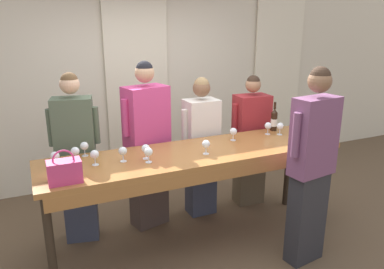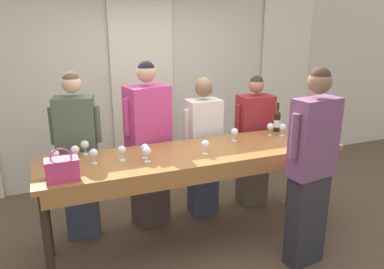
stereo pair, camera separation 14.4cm
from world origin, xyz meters
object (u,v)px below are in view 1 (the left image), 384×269
Objects in this scene: wine_glass_front_left at (84,146)px; wine_glass_back_right at (123,151)px; wine_bottle at (274,120)px; wine_glass_back_left at (75,152)px; host_pouring at (311,166)px; wine_glass_front_mid at (206,144)px; wine_glass_by_bottle at (233,132)px; guest_cream_sweater at (201,147)px; wine_glass_back_mid at (280,126)px; handbag at (64,171)px; wine_glass_front_right at (268,126)px; guest_striped_shirt at (251,141)px; tasting_bar at (196,162)px; guest_olive_jacket at (77,158)px; wine_glass_center_mid at (148,152)px; wine_glass_center_left at (95,155)px; wine_glass_near_host at (146,149)px; wine_glass_by_handbag at (295,128)px; wine_glass_center_right at (55,156)px; guest_pink_top at (147,146)px.

wine_glass_back_right is (0.29, -0.29, 0.00)m from wine_glass_front_left.
wine_glass_back_left is (-2.24, -0.11, -0.03)m from wine_bottle.
wine_glass_front_left is 0.07× the size of host_pouring.
wine_glass_front_mid is 0.53m from wine_glass_by_bottle.
wine_glass_front_left is 0.08× the size of guest_cream_sweater.
wine_glass_by_bottle is at bearing 111.11° from host_pouring.
wine_glass_back_mid is 1.81m from wine_glass_back_right.
handbag is 1.95× the size of wine_glass_front_right.
handbag is 0.17× the size of guest_striped_shirt.
tasting_bar is 1.22m from guest_olive_jacket.
guest_cream_sweater reaches higher than wine_glass_center_mid.
guest_cream_sweater reaches higher than tasting_bar.
wine_glass_back_left is at bearing -177.23° from wine_bottle.
wine_glass_center_mid is (0.45, -0.13, 0.00)m from wine_glass_center_left.
wine_glass_front_right and wine_glass_near_host have the same top height.
wine_glass_front_right is at bearing 5.93° from wine_glass_back_right.
wine_glass_front_mid is 0.78m from wine_glass_back_right.
wine_glass_front_left is at bearing 50.72° from wine_glass_back_left.
host_pouring reaches higher than tasting_bar.
wine_glass_front_left and wine_glass_front_right have the same top height.
wine_glass_near_host and wine_glass_by_handbag have the same top height.
wine_glass_center_mid is at bearing -176.42° from wine_glass_by_handbag.
wine_glass_front_mid is at bearing -1.11° from wine_glass_center_mid.
wine_glass_front_right is 2.26m from wine_glass_center_right.
wine_glass_center_left and wine_glass_back_left have the same top height.
wine_glass_front_right is 1.71m from wine_glass_back_right.
wine_glass_front_mid is at bearing -61.91° from guest_pink_top.
handbag is 0.15× the size of guest_pink_top.
wine_glass_back_mid is at bearing 7.91° from tasting_bar.
wine_glass_center_right is at bearing 95.63° from handbag.
tasting_bar is 1.81× the size of guest_cream_sweater.
wine_glass_back_left is at bearing 178.89° from wine_glass_by_bottle.
wine_glass_front_mid is at bearing 6.05° from handbag.
tasting_bar is 10.98× the size of handbag.
handbag is 1.95× the size of wine_glass_center_right.
wine_glass_front_left is 1.00× the size of wine_glass_back_mid.
guest_pink_top is at bearing 118.09° from wine_glass_front_mid.
wine_glass_back_left is at bearing -97.01° from guest_olive_jacket.
wine_glass_near_host is at bearing -175.54° from wine_glass_back_mid.
wine_glass_center_mid is at bearing -106.39° from guest_pink_top.
wine_glass_center_left is at bearing -80.08° from guest_olive_jacket.
wine_glass_back_right and wine_glass_by_handbag have the same top height.
guest_pink_top is (0.20, 0.68, -0.18)m from wine_glass_center_mid.
guest_cream_sweater is at bearing 67.80° from wine_glass_front_mid.
wine_glass_center_left is at bearing -139.90° from guest_pink_top.
wine_glass_center_mid is at bearing 156.34° from host_pouring.
wine_glass_back_right is 1.22m from guest_cream_sweater.
handbag is (-2.38, -0.54, -0.03)m from wine_bottle.
guest_pink_top is at bearing 71.48° from wine_glass_near_host.
guest_striped_shirt reaches higher than handbag.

